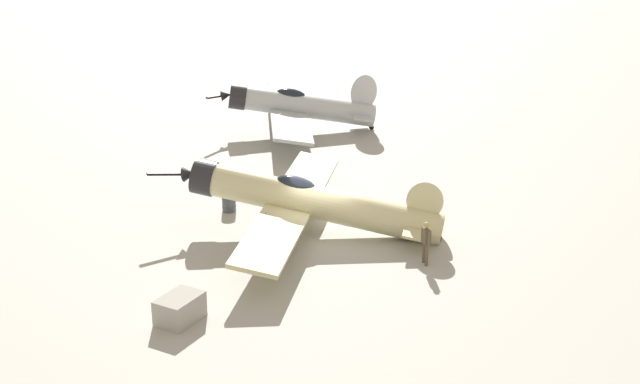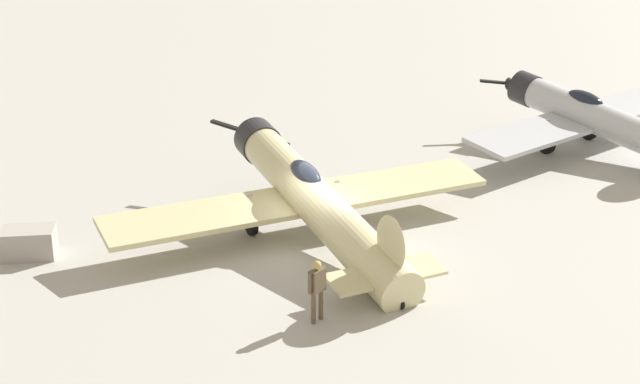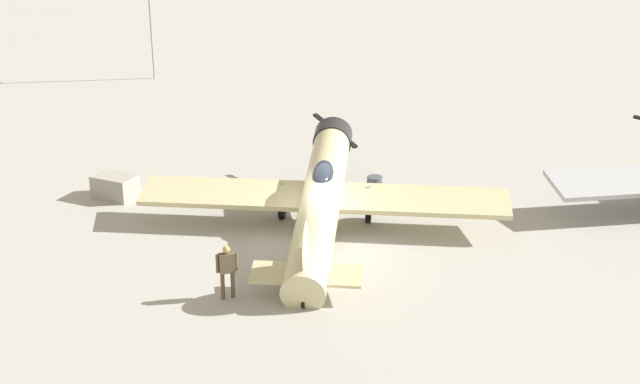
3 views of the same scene
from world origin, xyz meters
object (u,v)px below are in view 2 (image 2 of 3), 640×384
ground_crew_mechanic (317,285)px  fuel_drum (308,185)px  airplane_foreground (312,200)px  equipment_crate (29,243)px  airplane_mid_apron (590,117)px

ground_crew_mechanic → fuel_drum: 9.80m
ground_crew_mechanic → fuel_drum: bearing=131.6°
airplane_foreground → equipment_crate: size_ratio=6.88×
fuel_drum → airplane_mid_apron: bearing=-16.5°
ground_crew_mechanic → airplane_foreground: bearing=131.2°
fuel_drum → airplane_foreground: bearing=-128.7°
equipment_crate → fuel_drum: bearing=-8.4°
airplane_foreground → airplane_mid_apron: (14.96, -0.37, 0.14)m
equipment_crate → fuel_drum: equipment_crate is taller
airplane_mid_apron → equipment_crate: size_ratio=6.65×
airplane_mid_apron → fuel_drum: (-12.33, 3.65, -1.10)m
airplane_mid_apron → equipment_crate: (-22.35, 5.12, -1.06)m
airplane_foreground → fuel_drum: 4.31m
airplane_foreground → ground_crew_mechanic: 5.59m
airplane_foreground → airplane_mid_apron: 14.96m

